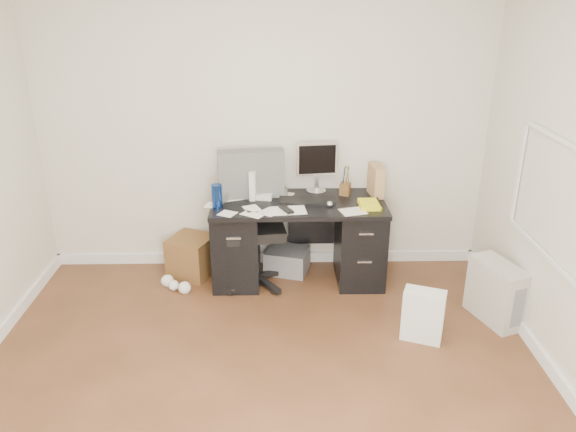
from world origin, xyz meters
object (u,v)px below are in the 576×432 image
office_chair (254,221)px  keyboard (307,200)px  pc_tower (496,292)px  wicker_basket (192,256)px  lcd_monitor (317,167)px  desk (298,239)px

office_chair → keyboard: bearing=-3.8°
pc_tower → wicker_basket: (-2.52, 0.82, -0.06)m
lcd_monitor → wicker_basket: lcd_monitor is taller
lcd_monitor → keyboard: 0.35m
office_chair → pc_tower: size_ratio=2.39×
lcd_monitor → wicker_basket: (-1.14, -0.13, -0.80)m
lcd_monitor → office_chair: bearing=-159.5°
keyboard → pc_tower: keyboard is taller
keyboard → office_chair: bearing=-176.1°
desk → keyboard: keyboard is taller
desk → lcd_monitor: size_ratio=3.19×
office_chair → wicker_basket: (-0.59, 0.15, -0.40)m
keyboard → pc_tower: 1.71m
desk → office_chair: office_chair is taller
office_chair → lcd_monitor: bearing=19.2°
desk → office_chair: size_ratio=1.29×
lcd_monitor → pc_tower: size_ratio=0.96×
desk → pc_tower: size_ratio=3.08×
desk → wicker_basket: (-0.97, 0.12, -0.22)m
keyboard → lcd_monitor: bearing=69.8°
keyboard → desk: bearing=179.4°
keyboard → pc_tower: (1.47, -0.70, -0.52)m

